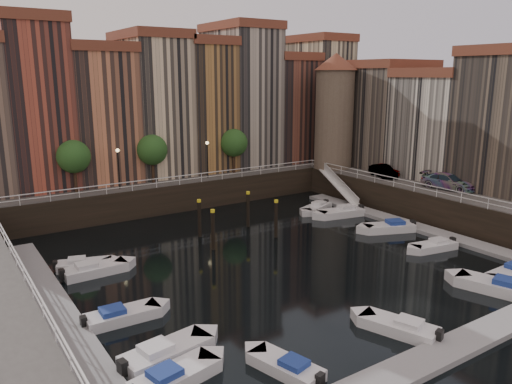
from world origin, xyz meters
TOP-DOWN VIEW (x-y plane):
  - ground at (0.00, 0.00)m, footprint 200.00×200.00m
  - quay_far at (0.00, 26.00)m, footprint 80.00×20.00m
  - quay_right at (28.00, -2.00)m, footprint 20.00×36.00m
  - dock_left at (-16.20, -1.00)m, footprint 2.00×28.00m
  - dock_right at (16.20, -1.00)m, footprint 2.00×28.00m
  - dock_near at (0.00, -17.00)m, footprint 30.00×2.00m
  - mountains at (1.72, 110.00)m, footprint 145.00×100.00m
  - far_terrace at (3.31, 23.50)m, footprint 48.70×10.30m
  - right_terrace at (26.50, 3.80)m, footprint 9.30×24.30m
  - corner_tower at (20.00, 14.50)m, footprint 5.20×5.20m
  - promenade_trees at (-1.33, 18.20)m, footprint 21.20×3.20m
  - street_lamps at (-1.00, 17.20)m, footprint 10.36×0.36m
  - railings at (0.00, 4.88)m, footprint 36.08×34.04m
  - gangway at (17.10, 10.00)m, footprint 2.78×8.32m
  - mooring_pilings at (0.52, 5.69)m, footprint 6.63×4.46m
  - boat_left_0 at (-13.25, -11.52)m, footprint 4.81×2.56m
  - boat_left_1 at (-12.77, -9.39)m, footprint 5.22×2.62m
  - boat_left_2 at (-13.28, -4.08)m, footprint 4.62×1.78m
  - boat_left_3 at (-12.59, 3.98)m, footprint 4.80×1.82m
  - boat_left_4 at (-12.92, 5.59)m, footprint 4.30×2.66m
  - boat_right_1 at (12.70, -6.38)m, footprint 4.38×2.22m
  - boat_right_2 at (13.49, -0.84)m, footprint 5.06×3.43m
  - boat_right_3 at (13.26, 5.44)m, footprint 5.24×2.74m
  - boat_right_4 at (12.43, 8.44)m, footprint 4.53×2.95m
  - boat_near_0 at (-8.23, -13.74)m, footprint 2.45×4.30m
  - boat_near_2 at (-0.54, -14.18)m, footprint 3.03×4.72m
  - boat_near_3 at (9.18, -14.09)m, footprint 3.30×5.36m
  - car_a at (21.76, 7.43)m, footprint 2.23×4.09m
  - car_b at (20.56, 6.75)m, footprint 2.66×4.40m
  - car_c at (21.39, -1.05)m, footprint 3.05×5.64m

SIDE VIEW (x-z plane):
  - ground at x=0.00m, z-range 0.00..0.00m
  - dock_left at x=-16.20m, z-range 0.00..0.35m
  - dock_right at x=16.20m, z-range 0.00..0.35m
  - dock_near at x=0.00m, z-range 0.00..0.35m
  - boat_near_0 at x=-8.23m, z-range -0.16..0.80m
  - boat_left_4 at x=-12.92m, z-range -0.16..0.81m
  - boat_right_1 at x=12.70m, z-range -0.16..0.82m
  - boat_right_4 at x=12.43m, z-range -0.17..0.85m
  - boat_left_2 at x=-13.28m, z-range -0.17..0.88m
  - boat_near_2 at x=-0.54m, z-range -0.17..0.89m
  - boat_left_0 at x=-13.25m, z-range -0.18..0.90m
  - boat_left_3 at x=-12.59m, z-range -0.18..0.92m
  - boat_right_2 at x=13.49m, z-range -0.19..0.96m
  - boat_left_1 at x=-12.77m, z-range -0.19..0.98m
  - boat_right_3 at x=13.26m, z-range -0.19..0.98m
  - boat_near_3 at x=9.18m, z-range -0.20..1.01m
  - quay_far at x=0.00m, z-range 0.00..3.00m
  - quay_right at x=28.00m, z-range 0.00..3.00m
  - mooring_pilings at x=0.52m, z-range -0.24..3.54m
  - gangway at x=17.10m, z-range 0.05..3.78m
  - car_a at x=21.76m, z-range 3.00..4.32m
  - car_b at x=20.56m, z-range 3.00..4.37m
  - car_c at x=21.39m, z-range 3.00..4.55m
  - railings at x=0.00m, z-range 3.53..4.05m
  - street_lamps at x=-1.00m, z-range 3.81..7.99m
  - promenade_trees at x=-1.33m, z-range 3.98..9.18m
  - mountains at x=1.72m, z-range -1.08..16.92m
  - right_terrace at x=26.50m, z-range 2.56..16.56m
  - corner_tower at x=20.00m, z-range 3.29..17.09m
  - far_terrace at x=3.31m, z-range 2.20..19.70m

